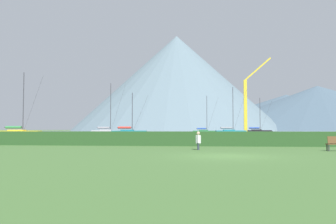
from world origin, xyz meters
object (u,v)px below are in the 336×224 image
at_px(sailboat_slip_2, 108,132).
at_px(dock_crane, 247,109).
at_px(sailboat_slip_7, 258,132).
at_px(sailboat_slip_8, 231,132).
at_px(person_seated_viewer, 198,140).
at_px(sailboat_slip_0, 130,133).
at_px(sailboat_slip_1, 205,132).
at_px(sailboat_slip_3, 20,133).

xyz_separation_m(sailboat_slip_2, dock_crane, (32.93, 12.70, 5.82)).
relative_size(sailboat_slip_7, sailboat_slip_8, 0.89).
height_order(sailboat_slip_2, person_seated_viewer, sailboat_slip_2).
distance_m(sailboat_slip_0, sailboat_slip_1, 27.12).
relative_size(sailboat_slip_2, sailboat_slip_8, 1.08).
distance_m(sailboat_slip_0, sailboat_slip_8, 24.79).
height_order(sailboat_slip_1, sailboat_slip_2, sailboat_slip_2).
bearing_deg(sailboat_slip_7, person_seated_viewer, -99.72).
relative_size(sailboat_slip_8, person_seated_viewer, 9.01).
bearing_deg(sailboat_slip_0, sailboat_slip_1, 49.69).
height_order(sailboat_slip_2, sailboat_slip_3, sailboat_slip_2).
relative_size(sailboat_slip_1, sailboat_slip_7, 1.02).
bearing_deg(sailboat_slip_1, person_seated_viewer, -92.25).
height_order(sailboat_slip_1, sailboat_slip_7, sailboat_slip_1).
relative_size(sailboat_slip_1, person_seated_viewer, 8.19).
xyz_separation_m(sailboat_slip_0, dock_crane, (25.87, 21.42, 5.86)).
relative_size(sailboat_slip_7, person_seated_viewer, 8.01).
distance_m(sailboat_slip_1, sailboat_slip_7, 15.48).
relative_size(sailboat_slip_8, dock_crane, 0.57).
bearing_deg(sailboat_slip_0, sailboat_slip_2, 122.82).
distance_m(sailboat_slip_3, sailboat_slip_7, 61.75).
bearing_deg(dock_crane, sailboat_slip_8, -117.37).
relative_size(sailboat_slip_0, sailboat_slip_2, 0.73).
bearing_deg(person_seated_viewer, sailboat_slip_7, 79.95).
height_order(sailboat_slip_1, person_seated_viewer, sailboat_slip_1).
distance_m(sailboat_slip_0, dock_crane, 34.10).
relative_size(sailboat_slip_3, sailboat_slip_7, 1.13).
bearing_deg(sailboat_slip_2, sailboat_slip_3, -120.13).
bearing_deg(sailboat_slip_3, sailboat_slip_8, 25.15).
xyz_separation_m(sailboat_slip_0, sailboat_slip_3, (-16.50, -13.04, 0.02)).
bearing_deg(sailboat_slip_2, sailboat_slip_7, 20.91).
bearing_deg(sailboat_slip_8, sailboat_slip_3, -152.63).
distance_m(sailboat_slip_3, person_seated_viewer, 46.28).
height_order(sailboat_slip_3, sailboat_slip_8, sailboat_slip_3).
distance_m(sailboat_slip_2, sailboat_slip_8, 28.66).
bearing_deg(sailboat_slip_8, sailboat_slip_1, 115.08).
bearing_deg(sailboat_slip_7, sailboat_slip_0, -135.56).
distance_m(sailboat_slip_3, dock_crane, 54.93).
xyz_separation_m(sailboat_slip_3, dock_crane, (42.38, 34.46, 5.83)).
bearing_deg(sailboat_slip_3, sailboat_slip_2, 57.53).
xyz_separation_m(sailboat_slip_3, sailboat_slip_7, (46.20, 40.98, -0.01)).
relative_size(sailboat_slip_3, person_seated_viewer, 9.06).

